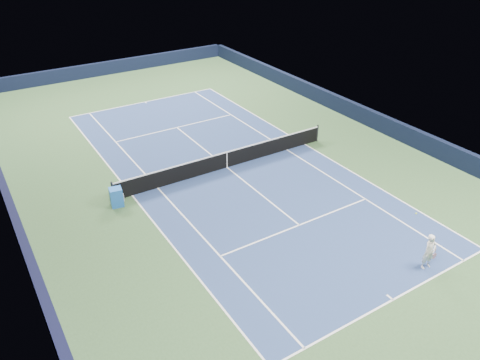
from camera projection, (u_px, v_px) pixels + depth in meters
ground at (227, 167)px, 25.75m from camera, size 40.00×40.00×0.00m
wall_far at (109, 68)px, 39.99m from camera, size 22.00×0.35×1.10m
wall_right at (370, 118)px, 30.43m from camera, size 0.35×40.00×1.10m
wall_left at (15, 219)px, 20.51m from camera, size 0.35×40.00×1.10m
court_surface at (227, 167)px, 25.75m from camera, size 10.97×23.77×0.01m
baseline_far at (145, 102)px, 34.45m from camera, size 10.97×0.08×0.00m
baseline_near at (393, 300)px, 17.04m from camera, size 10.97×0.08×0.00m
sideline_doubles_right at (305, 144)px, 28.26m from camera, size 0.08×23.77×0.00m
sideline_doubles_left at (132, 195)px, 23.23m from camera, size 0.08×23.77×0.00m
sideline_singles_right at (287, 150)px, 27.63m from camera, size 0.08×23.77×0.00m
sideline_singles_left at (158, 188)px, 23.86m from camera, size 0.08×23.77×0.00m
service_line_far at (177, 127)px, 30.43m from camera, size 8.23×0.08×0.00m
service_line_near at (299, 225)px, 21.06m from camera, size 8.23×0.08×0.00m
center_service_line at (227, 167)px, 25.74m from camera, size 0.08×12.80×0.00m
center_mark_far at (146, 102)px, 34.34m from camera, size 0.08×0.30×0.00m
center_mark_near at (390, 297)px, 17.15m from camera, size 0.08×0.30×0.00m
tennis_net at (227, 159)px, 25.49m from camera, size 12.90×0.10×1.07m
sponsor_cube at (116, 197)px, 22.23m from camera, size 0.65×0.61×0.94m
tennis_player at (429, 252)px, 18.22m from camera, size 0.75×1.25×1.99m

